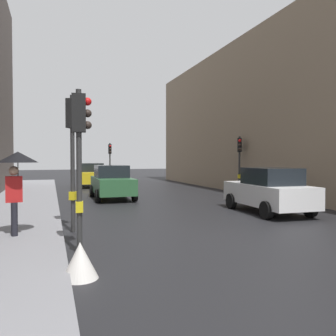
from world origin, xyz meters
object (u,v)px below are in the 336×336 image
warning_sign_triangle (80,260)px  car_white_compact (269,190)px  traffic_light_near_right (73,138)px  car_yellow_taxi (92,175)px  car_green_estate (112,182)px  traffic_light_near_left (80,141)px  pedestrian_with_umbrella (17,170)px  traffic_light_mid_street (239,154)px  traffic_light_far_median (110,155)px

warning_sign_triangle → car_white_compact: bearing=34.6°
traffic_light_near_right → warning_sign_triangle: (-0.14, -4.03, -2.39)m
traffic_light_near_right → car_yellow_taxi: size_ratio=0.91×
car_green_estate → warning_sign_triangle: size_ratio=6.49×
car_yellow_taxi → car_white_compact: same height
traffic_light_near_left → pedestrian_with_umbrella: 2.35m
traffic_light_mid_street → traffic_light_near_left: traffic_light_near_left is taller
traffic_light_near_right → traffic_light_mid_street: bearing=38.0°
car_green_estate → traffic_light_far_median: bearing=81.2°
traffic_light_near_left → pedestrian_with_umbrella: size_ratio=1.70×
car_white_compact → warning_sign_triangle: car_white_compact is taller
traffic_light_near_left → warning_sign_triangle: bearing=-94.9°
car_green_estate → warning_sign_triangle: (-2.56, -11.85, -0.55)m
traffic_light_far_median → car_green_estate: 12.59m
car_green_estate → warning_sign_triangle: car_green_estate is taller
traffic_light_mid_street → car_green_estate: traffic_light_mid_street is taller
car_yellow_taxi → warning_sign_triangle: size_ratio=6.62×
traffic_light_mid_street → traffic_light_far_median: size_ratio=0.99×
traffic_light_far_median → pedestrian_with_umbrella: bearing=-105.5°
car_green_estate → car_yellow_taxi: same height
traffic_light_near_left → traffic_light_far_median: bearing=79.2°
traffic_light_mid_street → car_green_estate: size_ratio=0.82×
car_yellow_taxi → pedestrian_with_umbrella: (-3.77, -16.80, 0.96)m
car_green_estate → traffic_light_mid_street: bearing=0.4°
warning_sign_triangle → car_green_estate: bearing=77.8°
pedestrian_with_umbrella → car_yellow_taxi: bearing=77.3°
traffic_light_mid_street → pedestrian_with_umbrella: bearing=-143.4°
traffic_light_near_right → warning_sign_triangle: traffic_light_near_right is taller
traffic_light_far_median → traffic_light_near_left: traffic_light_near_left is taller
traffic_light_near_right → traffic_light_near_left: (0.00, -2.40, -0.20)m
traffic_light_near_left → warning_sign_triangle: (-0.14, -1.63, -2.19)m
traffic_light_near_right → pedestrian_with_umbrella: size_ratio=1.84×
pedestrian_with_umbrella → traffic_light_near_left: bearing=-50.2°
car_yellow_taxi → pedestrian_with_umbrella: size_ratio=2.01×
traffic_light_far_median → car_green_estate: size_ratio=0.82×
traffic_light_near_right → car_yellow_taxi: (2.33, 16.14, -1.83)m
traffic_light_near_right → car_yellow_taxi: bearing=81.8°
car_yellow_taxi → traffic_light_mid_street: bearing=-46.9°
traffic_light_near_right → traffic_light_near_left: size_ratio=1.08×
car_yellow_taxi → warning_sign_triangle: bearing=-97.0°
traffic_light_mid_street → warning_sign_triangle: 15.81m
pedestrian_with_umbrella → warning_sign_triangle: size_ratio=3.29×
traffic_light_mid_street → car_yellow_taxi: traffic_light_mid_street is taller
car_yellow_taxi → car_white_compact: size_ratio=1.00×
traffic_light_mid_street → pedestrian_with_umbrella: 14.34m
traffic_light_far_median → car_white_compact: traffic_light_far_median is taller
traffic_light_near_left → pedestrian_with_umbrella: bearing=129.8°
car_green_estate → car_white_compact: same height
car_green_estate → car_yellow_taxi: size_ratio=0.98×
car_green_estate → pedestrian_with_umbrella: 9.38m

